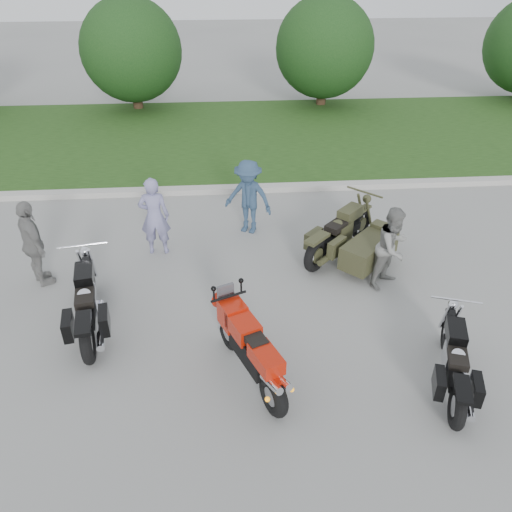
{
  "coord_description": "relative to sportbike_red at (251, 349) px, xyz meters",
  "views": [
    {
      "loc": [
        0.03,
        -5.81,
        5.47
      ],
      "look_at": [
        0.58,
        1.58,
        0.8
      ],
      "focal_mm": 35.0,
      "sensor_mm": 36.0,
      "label": 1
    }
  ],
  "objects": [
    {
      "name": "tree_mid_right",
      "position": [
        3.65,
        14.04,
        1.62
      ],
      "size": [
        3.6,
        3.6,
        4.0
      ],
      "color": "#3F2B1C",
      "rests_on": "ground"
    },
    {
      "name": "person_back",
      "position": [
        -3.76,
        2.75,
        0.26
      ],
      "size": [
        0.91,
        1.04,
        1.68
      ],
      "primitive_type": "imported",
      "rotation": [
        0.0,
        0.0,
        2.2
      ],
      "color": "gray",
      "rests_on": "ground"
    },
    {
      "name": "tree_mid_left",
      "position": [
        -3.35,
        14.04,
        1.62
      ],
      "size": [
        3.6,
        3.6,
        4.0
      ],
      "color": "#3F2B1C",
      "rests_on": "ground"
    },
    {
      "name": "cruiser_sidecar",
      "position": [
        2.28,
        3.01,
        -0.15
      ],
      "size": [
        2.03,
        2.15,
        0.92
      ],
      "rotation": [
        0.0,
        0.0,
        -0.78
      ],
      "color": "black",
      "rests_on": "ground"
    },
    {
      "name": "grass_strip",
      "position": [
        -0.35,
        10.69,
        -0.51
      ],
      "size": [
        60.0,
        8.0,
        0.14
      ],
      "primitive_type": "cube",
      "color": "#366221",
      "rests_on": "ground"
    },
    {
      "name": "ground",
      "position": [
        -0.35,
        0.54,
        -0.58
      ],
      "size": [
        80.0,
        80.0,
        0.0
      ],
      "primitive_type": "plane",
      "color": "#9C9C96",
      "rests_on": "ground"
    },
    {
      "name": "cruiser_left",
      "position": [
        -2.56,
        1.32,
        -0.11
      ],
      "size": [
        0.67,
        2.37,
        0.92
      ],
      "rotation": [
        0.0,
        0.0,
        0.18
      ],
      "color": "black",
      "rests_on": "ground"
    },
    {
      "name": "person_stripe",
      "position": [
        -1.68,
        3.71,
        0.25
      ],
      "size": [
        0.61,
        0.4,
        1.66
      ],
      "primitive_type": "imported",
      "rotation": [
        0.0,
        0.0,
        3.14
      ],
      "color": "#8684B3",
      "rests_on": "ground"
    },
    {
      "name": "cruiser_right",
      "position": [
        2.86,
        -0.37,
        -0.16
      ],
      "size": [
        0.77,
        2.06,
        0.82
      ],
      "rotation": [
        0.0,
        0.0,
        -0.31
      ],
      "color": "black",
      "rests_on": "ground"
    },
    {
      "name": "sportbike_red",
      "position": [
        0.0,
        0.0,
        0.0
      ],
      "size": [
        0.97,
        1.97,
        0.99
      ],
      "rotation": [
        0.0,
        0.0,
        0.4
      ],
      "color": "black",
      "rests_on": "ground"
    },
    {
      "name": "person_grey",
      "position": [
        2.73,
        2.25,
        0.2
      ],
      "size": [
        0.97,
        0.94,
        1.57
      ],
      "primitive_type": "imported",
      "rotation": [
        0.0,
        0.0,
        0.68
      ],
      "color": "gray",
      "rests_on": "ground"
    },
    {
      "name": "curb",
      "position": [
        -0.35,
        6.54,
        -0.5
      ],
      "size": [
        60.0,
        0.3,
        0.15
      ],
      "primitive_type": "cube",
      "color": "#B8B5AD",
      "rests_on": "ground"
    },
    {
      "name": "person_denim",
      "position": [
        0.24,
        4.45,
        0.25
      ],
      "size": [
        1.23,
        1.03,
        1.66
      ],
      "primitive_type": "imported",
      "rotation": [
        0.0,
        0.0,
        -0.46
      ],
      "color": "#2F4763",
      "rests_on": "ground"
    }
  ]
}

